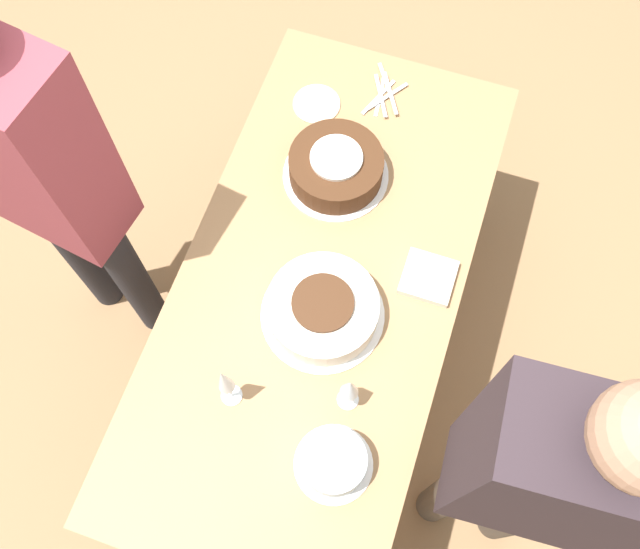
# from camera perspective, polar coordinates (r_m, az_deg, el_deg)

# --- Properties ---
(ground_plane) EXTENTS (12.00, 12.00, 0.00)m
(ground_plane) POSITION_cam_1_polar(r_m,az_deg,el_deg) (2.76, -0.00, -6.26)
(ground_plane) COLOR #8E6B47
(dining_table) EXTENTS (1.70, 0.81, 0.73)m
(dining_table) POSITION_cam_1_polar(r_m,az_deg,el_deg) (2.17, -0.00, -1.59)
(dining_table) COLOR #9E754C
(dining_table) RESTS_ON ground_plane
(cake_center_white) EXTENTS (0.35, 0.35, 0.10)m
(cake_center_white) POSITION_cam_1_polar(r_m,az_deg,el_deg) (1.99, 0.22, -2.79)
(cake_center_white) COLOR white
(cake_center_white) RESTS_ON dining_table
(cake_front_chocolate) EXTENTS (0.33, 0.33, 0.11)m
(cake_front_chocolate) POSITION_cam_1_polar(r_m,az_deg,el_deg) (2.19, 1.29, 8.59)
(cake_front_chocolate) COLOR white
(cake_front_chocolate) RESTS_ON dining_table
(cake_back_decorated) EXTENTS (0.21, 0.21, 0.09)m
(cake_back_decorated) POSITION_cam_1_polar(r_m,az_deg,el_deg) (1.89, 1.10, -14.77)
(cake_back_decorated) COLOR white
(cake_back_decorated) RESTS_ON dining_table
(wine_glass_near) EXTENTS (0.06, 0.06, 0.18)m
(wine_glass_near) POSITION_cam_1_polar(r_m,az_deg,el_deg) (1.85, 2.38, -9.11)
(wine_glass_near) COLOR silver
(wine_glass_near) RESTS_ON dining_table
(wine_glass_far) EXTENTS (0.06, 0.06, 0.24)m
(wine_glass_far) POSITION_cam_1_polar(r_m,az_deg,el_deg) (1.83, -7.64, -8.44)
(wine_glass_far) COLOR silver
(wine_glass_far) RESTS_ON dining_table
(dessert_plate_left) EXTENTS (0.15, 0.15, 0.01)m
(dessert_plate_left) POSITION_cam_1_polar(r_m,az_deg,el_deg) (2.38, -0.28, 13.48)
(dessert_plate_left) COLOR beige
(dessert_plate_left) RESTS_ON dining_table
(fork_pile) EXTENTS (0.21, 0.12, 0.02)m
(fork_pile) POSITION_cam_1_polar(r_m,az_deg,el_deg) (2.40, 5.12, 14.23)
(fork_pile) COLOR silver
(fork_pile) RESTS_ON dining_table
(napkin_stack) EXTENTS (0.14, 0.15, 0.03)m
(napkin_stack) POSITION_cam_1_polar(r_m,az_deg,el_deg) (2.09, 8.66, -0.23)
(napkin_stack) COLOR silver
(napkin_stack) RESTS_ON dining_table
(person_cutting) EXTENTS (0.28, 0.43, 1.66)m
(person_cutting) POSITION_cam_1_polar(r_m,az_deg,el_deg) (2.05, -21.37, 7.55)
(person_cutting) COLOR #232328
(person_cutting) RESTS_ON ground_plane
(person_watching) EXTENTS (0.24, 0.41, 1.63)m
(person_watching) POSITION_cam_1_polar(r_m,az_deg,el_deg) (1.75, 17.34, -15.48)
(person_watching) COLOR #4C4238
(person_watching) RESTS_ON ground_plane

